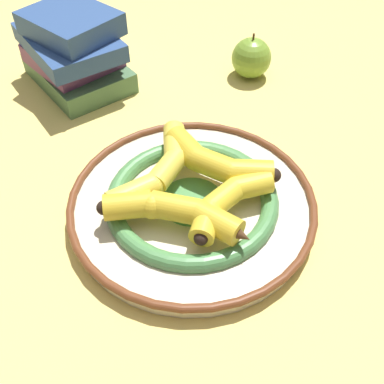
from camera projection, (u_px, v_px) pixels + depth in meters
name	position (u px, v px, depth m)	size (l,w,h in m)	color
ground_plane	(181.00, 226.00, 0.65)	(2.80, 2.80, 0.00)	#E5CC6B
decorative_bowl	(192.00, 203.00, 0.66)	(0.36, 0.36, 0.04)	beige
banana_a	(229.00, 200.00, 0.61)	(0.16, 0.09, 0.03)	yellow
banana_b	(176.00, 212.00, 0.59)	(0.18, 0.14, 0.04)	gold
banana_c	(157.00, 170.00, 0.65)	(0.16, 0.15, 0.03)	yellow
banana_d	(213.00, 161.00, 0.66)	(0.14, 0.16, 0.04)	gold
book_stack	(73.00, 51.00, 0.86)	(0.21, 0.25, 0.15)	#4C754C
apple	(251.00, 58.00, 0.90)	(0.08, 0.08, 0.09)	olive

